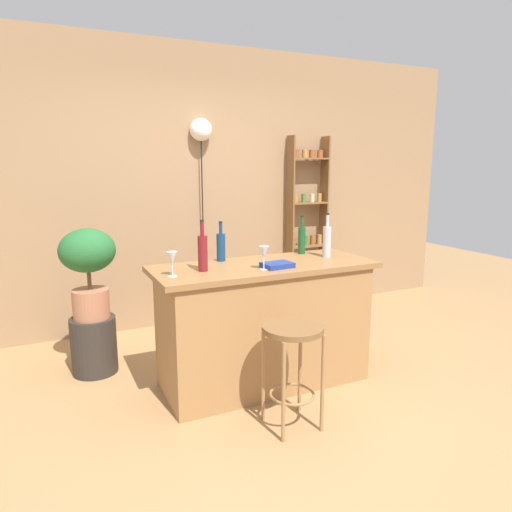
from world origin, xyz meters
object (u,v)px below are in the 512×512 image
Objects in this scene: wine_glass_center at (264,253)px; cookbook at (277,265)px; pendant_globe_light at (201,132)px; bottle_sauce_amber at (302,239)px; bar_stool at (293,351)px; bottle_spirits_clear at (203,252)px; potted_plant at (88,264)px; plant_stool at (94,345)px; bottle_olive_oil at (221,246)px; bottle_vinegar at (327,241)px; spice_shelf at (307,227)px; wine_glass_left at (172,259)px.

wine_glass_center reaches higher than cookbook.
bottle_sauce_amber is at bearing -73.19° from pendant_globe_light.
bottle_spirits_clear is at bearing 122.05° from bar_stool.
cookbook is at bearing -36.65° from potted_plant.
potted_plant reaches higher than wine_glass_center.
plant_stool is at bearing 162.58° from bottle_sauce_amber.
pendant_globe_light is at bearing 76.90° from bottle_olive_oil.
bottle_vinegar is at bearing 16.42° from wine_glass_center.
wine_glass_left is (-1.98, -1.58, 0.10)m from spice_shelf.
plant_stool is at bearing 127.62° from bar_stool.
plant_stool is at bearing -146.27° from pendant_globe_light.
bottle_vinegar reaches higher than wine_glass_center.
bottle_sauce_amber is 0.57m from cookbook.
bottle_sauce_amber is 0.67m from wine_glass_center.
bottle_spirits_clear is 2.13× the size of wine_glass_left.
spice_shelf is at bearing 38.66° from wine_glass_left.
wine_glass_center is at bearing -94.77° from pendant_globe_light.
cookbook is at bearing -54.29° from bottle_olive_oil.
potted_plant is 2.05× the size of bottle_vinegar.
bottle_olive_oil is 1.82× the size of wine_glass_left.
bottle_spirits_clear is at bearing 160.48° from wine_glass_center.
bottle_sauce_amber is at bearing -17.42° from plant_stool.
bottle_sauce_amber is 1.64m from pendant_globe_light.
bottle_olive_oil is at bearing 179.32° from bottle_sauce_amber.
bottle_sauce_amber is 0.90× the size of bottle_vinegar.
pendant_globe_light is at bearing 83.68° from cookbook.
potted_plant is 2.02× the size of bottle_spirits_clear.
potted_plant is at bearing 162.58° from bottle_sauce_amber.
bar_stool is 4.06× the size of wine_glass_left.
pendant_globe_light is (1.20, 0.80, 1.72)m from plant_stool.
wine_glass_center is (1.06, -0.90, 0.81)m from plant_stool.
bottle_vinegar is (1.70, -0.71, 0.17)m from potted_plant.
spice_shelf is 2.74× the size of potted_plant.
bottle_vinegar is 1.27m from wine_glass_left.
bottle_spirits_clear reaches higher than bottle_vinegar.
bottle_vinegar is 0.67m from wine_glass_center.
bar_stool is 0.94× the size of potted_plant.
wine_glass_left is (0.44, -0.82, 0.15)m from potted_plant.
bottle_vinegar is 2.10× the size of wine_glass_left.
bottle_vinegar reaches higher than bottle_sauce_amber.
wine_glass_center reaches higher than plant_stool.
plant_stool is at bearing 139.83° from wine_glass_center.
bottle_spirits_clear is at bearing 161.42° from cookbook.
bar_stool is 0.34× the size of spice_shelf.
bar_stool is 2.23× the size of bottle_olive_oil.
bottle_vinegar reaches higher than plant_stool.
wine_glass_left is at bearing -141.34° from spice_shelf.
spice_shelf reaches higher than wine_glass_left.
spice_shelf is at bearing 39.52° from bottle_olive_oil.
pendant_globe_light is (-0.39, 1.30, 0.91)m from bottle_sauce_amber.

